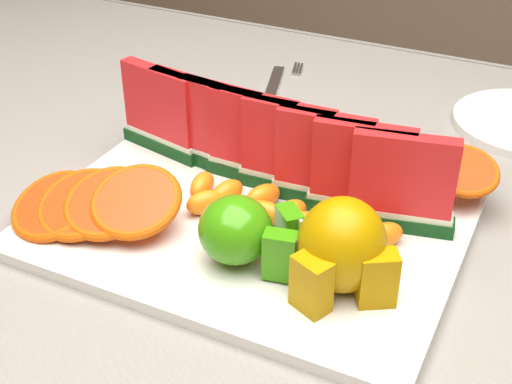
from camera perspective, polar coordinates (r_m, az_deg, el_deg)
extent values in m
cube|color=#522F19|center=(0.71, 0.38, -4.19)|extent=(1.40, 0.90, 0.03)
cube|color=#522F19|center=(1.50, -15.45, -0.95)|extent=(0.06, 0.06, 0.72)
cube|color=slate|center=(0.70, 0.39, -2.95)|extent=(1.52, 1.02, 0.01)
cube|color=slate|center=(1.17, 11.34, 6.56)|extent=(1.52, 0.01, 0.20)
cube|color=silver|center=(0.69, -0.46, -2.41)|extent=(0.40, 0.30, 0.01)
ellipsoid|color=#48951F|center=(0.62, -1.67, -3.04)|extent=(0.08, 0.08, 0.06)
cube|color=#48951F|center=(0.60, 1.95, -5.08)|extent=(0.03, 0.02, 0.04)
cube|color=beige|center=(0.60, 2.47, -5.23)|extent=(0.03, 0.01, 0.04)
cube|color=#48951F|center=(0.63, 2.68, -3.15)|extent=(0.03, 0.03, 0.04)
cube|color=beige|center=(0.63, 3.18, -3.29)|extent=(0.02, 0.02, 0.04)
ellipsoid|color=#A4651F|center=(0.59, 6.88, -4.22)|extent=(0.08, 0.08, 0.08)
cube|color=#A4651F|center=(0.58, 4.46, -7.40)|extent=(0.04, 0.03, 0.05)
cube|color=#A4651F|center=(0.59, 9.66, -6.86)|extent=(0.04, 0.03, 0.05)
cube|color=silver|center=(0.96, 1.22, 7.94)|extent=(0.06, 0.17, 0.00)
cube|color=silver|center=(1.04, 3.10, 9.84)|extent=(0.01, 0.04, 0.00)
cube|color=silver|center=(1.04, 3.35, 9.79)|extent=(0.01, 0.04, 0.00)
cube|color=silver|center=(1.03, 3.61, 9.74)|extent=(0.01, 0.04, 0.00)
cube|color=#103714|center=(0.81, -7.48, 3.82)|extent=(0.11, 0.04, 0.01)
cube|color=silver|center=(0.80, -7.53, 4.44)|extent=(0.10, 0.04, 0.01)
cube|color=red|center=(0.78, -7.75, 7.14)|extent=(0.10, 0.04, 0.08)
cube|color=#103714|center=(0.79, -5.18, 3.08)|extent=(0.11, 0.04, 0.01)
cube|color=silver|center=(0.78, -5.22, 3.72)|extent=(0.10, 0.03, 0.01)
cube|color=red|center=(0.76, -5.37, 6.48)|extent=(0.10, 0.03, 0.08)
cube|color=#103714|center=(0.76, -2.76, 2.29)|extent=(0.11, 0.03, 0.01)
cube|color=silver|center=(0.76, -2.78, 2.94)|extent=(0.10, 0.03, 0.01)
cube|color=red|center=(0.74, -2.86, 5.77)|extent=(0.10, 0.02, 0.08)
cube|color=#103714|center=(0.75, -0.20, 1.46)|extent=(0.11, 0.02, 0.01)
cube|color=silver|center=(0.74, -0.20, 2.12)|extent=(0.10, 0.02, 0.01)
cube|color=red|center=(0.72, -0.21, 5.00)|extent=(0.10, 0.02, 0.08)
cube|color=#103714|center=(0.73, 2.48, 0.58)|extent=(0.11, 0.02, 0.01)
cube|color=silver|center=(0.72, 2.49, 1.25)|extent=(0.10, 0.02, 0.01)
cube|color=red|center=(0.70, 2.58, 4.18)|extent=(0.10, 0.02, 0.08)
cube|color=#103714|center=(0.71, 5.28, -0.34)|extent=(0.11, 0.03, 0.01)
cube|color=silver|center=(0.71, 5.32, 0.34)|extent=(0.10, 0.03, 0.01)
cube|color=red|center=(0.69, 5.50, 3.30)|extent=(0.10, 0.02, 0.08)
cube|color=#103714|center=(0.70, 8.20, -1.30)|extent=(0.11, 0.04, 0.01)
cube|color=silver|center=(0.69, 8.26, -0.61)|extent=(0.10, 0.03, 0.01)
cube|color=red|center=(0.67, 8.54, 2.38)|extent=(0.10, 0.03, 0.08)
cube|color=#103714|center=(0.69, 11.23, -2.29)|extent=(0.11, 0.04, 0.01)
cube|color=silver|center=(0.68, 11.32, -1.60)|extent=(0.10, 0.04, 0.01)
cube|color=red|center=(0.66, 11.71, 1.42)|extent=(0.10, 0.04, 0.08)
cylinder|color=#D94700|center=(0.71, -15.81, -1.05)|extent=(0.09, 0.09, 0.03)
torus|color=#B54200|center=(0.71, -15.81, -1.05)|extent=(0.10, 0.10, 0.04)
cylinder|color=#D94700|center=(0.69, -13.81, -0.95)|extent=(0.08, 0.08, 0.03)
torus|color=#B54200|center=(0.69, -13.81, -0.95)|extent=(0.09, 0.09, 0.04)
cylinder|color=#D94700|center=(0.68, -11.73, -0.84)|extent=(0.08, 0.08, 0.03)
torus|color=#B54200|center=(0.68, -11.73, -0.84)|extent=(0.09, 0.09, 0.04)
cylinder|color=#D94700|center=(0.67, -9.58, -0.72)|extent=(0.09, 0.09, 0.03)
torus|color=#B54200|center=(0.67, -9.58, -0.72)|extent=(0.10, 0.10, 0.04)
cylinder|color=#D94700|center=(0.82, -3.75, 5.20)|extent=(0.06, 0.06, 0.02)
torus|color=#B54200|center=(0.82, -3.75, 5.20)|extent=(0.07, 0.07, 0.03)
cylinder|color=#D94700|center=(0.80, -0.75, 4.71)|extent=(0.07, 0.07, 0.02)
torus|color=#B54200|center=(0.80, -0.75, 4.71)|extent=(0.08, 0.08, 0.03)
cylinder|color=#D94700|center=(0.78, 2.40, 4.17)|extent=(0.07, 0.07, 0.02)
torus|color=#B54200|center=(0.78, 2.40, 4.17)|extent=(0.08, 0.08, 0.03)
cylinder|color=#D94700|center=(0.77, 5.69, 3.60)|extent=(0.08, 0.08, 0.02)
torus|color=#B54200|center=(0.77, 5.69, 3.60)|extent=(0.09, 0.09, 0.03)
cylinder|color=#D94700|center=(0.75, 9.11, 2.99)|extent=(0.08, 0.08, 0.02)
torus|color=#B54200|center=(0.75, 9.11, 2.99)|extent=(0.09, 0.09, 0.03)
cylinder|color=#D94700|center=(0.74, 12.65, 2.34)|extent=(0.08, 0.08, 0.02)
torus|color=#B54200|center=(0.74, 12.65, 2.34)|extent=(0.10, 0.09, 0.03)
cylinder|color=#D94700|center=(0.73, 16.28, 1.68)|extent=(0.09, 0.09, 0.02)
torus|color=#B54200|center=(0.73, 16.28, 1.68)|extent=(0.10, 0.10, 0.03)
ellipsoid|color=#D5650F|center=(0.72, -4.34, 0.50)|extent=(0.03, 0.04, 0.02)
ellipsoid|color=#D5650F|center=(0.69, -4.05, -0.84)|extent=(0.04, 0.04, 0.02)
ellipsoid|color=#D5650F|center=(0.71, -2.33, -0.08)|extent=(0.03, 0.04, 0.02)
ellipsoid|color=#D5650F|center=(0.70, 0.55, -0.38)|extent=(0.04, 0.04, 0.02)
ellipsoid|color=#D5650F|center=(0.68, 0.69, -1.69)|extent=(0.04, 0.02, 0.02)
ellipsoid|color=#D5650F|center=(0.68, 2.68, -1.70)|extent=(0.04, 0.04, 0.02)
ellipsoid|color=#D5650F|center=(0.66, 3.46, -2.61)|extent=(0.04, 0.04, 0.02)
ellipsoid|color=#D5650F|center=(0.67, 5.84, -2.25)|extent=(0.04, 0.04, 0.02)
ellipsoid|color=#D5650F|center=(0.67, 8.12, -2.13)|extent=(0.04, 0.02, 0.02)
ellipsoid|color=#D5650F|center=(0.66, 10.14, -3.44)|extent=(0.04, 0.04, 0.02)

